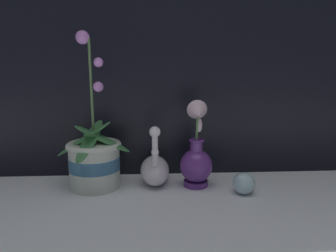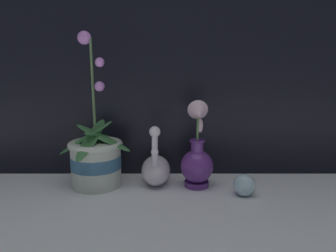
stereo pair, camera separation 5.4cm
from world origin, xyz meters
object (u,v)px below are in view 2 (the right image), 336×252
orchid_potted_plant (95,157)px  blue_vase (196,159)px  swan_figurine (155,168)px  glass_sphere (244,185)px

orchid_potted_plant → blue_vase: bearing=-2.1°
orchid_potted_plant → swan_figurine: bearing=6.0°
orchid_potted_plant → glass_sphere: bearing=-10.2°
orchid_potted_plant → swan_figurine: (0.19, 0.02, -0.04)m
swan_figurine → glass_sphere: swan_figurine is taller
blue_vase → swan_figurine: bearing=166.5°
swan_figurine → blue_vase: 0.14m
swan_figurine → glass_sphere: size_ratio=3.07×
orchid_potted_plant → glass_sphere: size_ratio=7.30×
swan_figurine → glass_sphere: bearing=-21.0°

